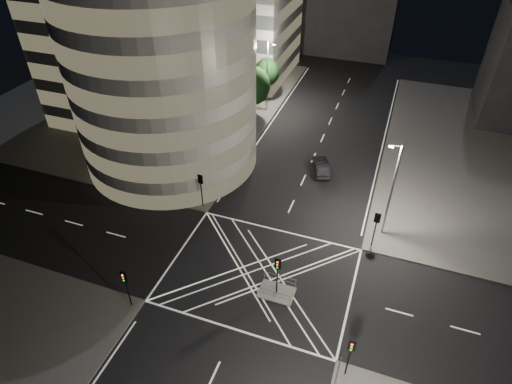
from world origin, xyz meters
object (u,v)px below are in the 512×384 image
at_px(street_lamp_left_near, 215,137).
at_px(street_lamp_right_far, 391,188).
at_px(sedan, 321,167).
at_px(traffic_signal_fr, 376,224).
at_px(traffic_signal_island, 278,270).
at_px(traffic_signal_fl, 201,185).
at_px(traffic_signal_nr, 350,352).
at_px(traffic_signal_nl, 126,283).
at_px(central_island, 276,292).
at_px(street_lamp_left_far, 268,75).

distance_m(street_lamp_left_near, street_lamp_right_far, 19.11).
height_order(street_lamp_right_far, sedan, street_lamp_right_far).
xyz_separation_m(traffic_signal_fr, sedan, (-7.30, 10.53, -2.17)).
distance_m(traffic_signal_fr, street_lamp_right_far, 3.48).
bearing_deg(sedan, traffic_signal_island, 71.55).
distance_m(traffic_signal_fl, traffic_signal_fr, 17.60).
distance_m(traffic_signal_fr, traffic_signal_nr, 13.60).
relative_size(traffic_signal_nl, street_lamp_right_far, 0.40).
bearing_deg(sedan, central_island, 71.55).
bearing_deg(central_island, traffic_signal_nr, -37.93).
relative_size(traffic_signal_fl, street_lamp_left_near, 0.40).
xyz_separation_m(central_island, traffic_signal_fr, (6.80, 8.30, 2.84)).
height_order(street_lamp_left_near, street_lamp_right_far, same).
xyz_separation_m(traffic_signal_nr, street_lamp_left_far, (-18.24, 36.80, 2.63)).
bearing_deg(sedan, street_lamp_left_far, -69.18).
bearing_deg(street_lamp_left_far, traffic_signal_fr, -51.83).
xyz_separation_m(central_island, traffic_signal_island, (0.00, 0.00, 2.84)).
bearing_deg(central_island, street_lamp_left_near, 130.27).
bearing_deg(traffic_signal_fr, traffic_signal_fl, 180.00).
distance_m(street_lamp_left_far, sedan, 17.41).
bearing_deg(street_lamp_left_far, traffic_signal_nr, -63.64).
height_order(traffic_signal_fl, traffic_signal_nr, same).
height_order(traffic_signal_nl, street_lamp_left_near, street_lamp_left_near).
distance_m(central_island, street_lamp_left_near, 18.52).
height_order(street_lamp_left_far, street_lamp_right_far, same).
bearing_deg(street_lamp_right_far, sedan, 133.61).
bearing_deg(central_island, sedan, 91.52).
bearing_deg(traffic_signal_nl, traffic_signal_nr, 0.00).
relative_size(traffic_signal_island, street_lamp_right_far, 0.40).
xyz_separation_m(street_lamp_left_far, sedan, (10.94, -12.67, -4.79)).
distance_m(traffic_signal_fr, street_lamp_left_near, 19.14).
bearing_deg(traffic_signal_fr, street_lamp_left_far, 128.17).
bearing_deg(traffic_signal_island, traffic_signal_fr, 50.67).
xyz_separation_m(street_lamp_left_far, street_lamp_right_far, (18.87, -21.00, 0.00)).
bearing_deg(traffic_signal_nl, central_island, 26.14).
bearing_deg(traffic_signal_fr, sedan, 124.73).
height_order(traffic_signal_nl, street_lamp_left_far, street_lamp_left_far).
relative_size(traffic_signal_nr, traffic_signal_island, 1.00).
xyz_separation_m(traffic_signal_nl, traffic_signal_nr, (17.60, 0.00, 0.00)).
bearing_deg(traffic_signal_nr, traffic_signal_nl, 180.00).
height_order(central_island, traffic_signal_island, traffic_signal_island).
xyz_separation_m(traffic_signal_fr, street_lamp_left_far, (-18.24, 23.20, 2.63)).
distance_m(traffic_signal_fr, traffic_signal_island, 10.73).
bearing_deg(street_lamp_right_far, street_lamp_left_far, 131.94).
relative_size(central_island, street_lamp_left_far, 0.30).
relative_size(street_lamp_left_near, street_lamp_left_far, 1.00).
bearing_deg(sedan, traffic_signal_fl, 25.66).
xyz_separation_m(traffic_signal_fl, traffic_signal_nl, (0.00, -13.60, 0.00)).
xyz_separation_m(traffic_signal_fl, street_lamp_right_far, (18.24, 2.20, 2.63)).
distance_m(central_island, sedan, 18.85).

